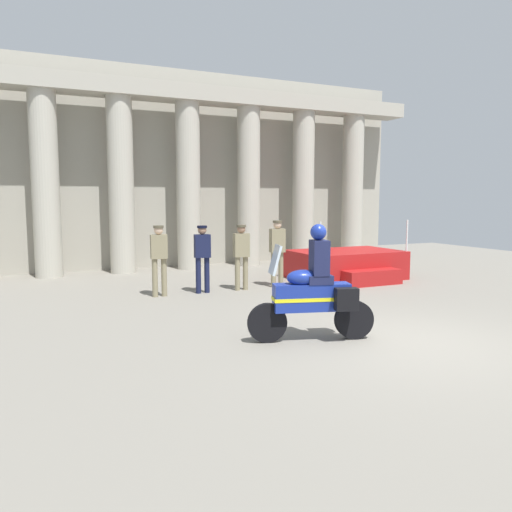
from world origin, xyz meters
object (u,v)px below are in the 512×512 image
(officer_in_row_3, at_px, (277,248))
(officer_in_row_0, at_px, (159,255))
(officer_in_row_1, at_px, (202,253))
(motorcycle_with_rider, at_px, (316,292))
(reviewing_stand, at_px, (347,265))
(officer_in_row_2, at_px, (241,252))

(officer_in_row_3, bearing_deg, officer_in_row_0, 6.67)
(officer_in_row_0, bearing_deg, officer_in_row_3, -173.33)
(officer_in_row_3, bearing_deg, officer_in_row_1, 6.89)
(officer_in_row_0, bearing_deg, officer_in_row_1, -173.75)
(officer_in_row_0, height_order, motorcycle_with_rider, motorcycle_with_rider)
(officer_in_row_1, relative_size, motorcycle_with_rider, 0.81)
(reviewing_stand, distance_m, officer_in_row_2, 3.56)
(reviewing_stand, bearing_deg, officer_in_row_3, -172.09)
(officer_in_row_1, bearing_deg, officer_in_row_0, 6.25)
(officer_in_row_0, relative_size, motorcycle_with_rider, 0.82)
(officer_in_row_0, distance_m, officer_in_row_1, 1.07)
(officer_in_row_3, height_order, motorcycle_with_rider, motorcycle_with_rider)
(officer_in_row_3, bearing_deg, officer_in_row_2, 9.10)
(reviewing_stand, height_order, motorcycle_with_rider, motorcycle_with_rider)
(officer_in_row_2, xyz_separation_m, motorcycle_with_rider, (-0.68, -4.69, -0.18))
(officer_in_row_2, relative_size, officer_in_row_3, 0.95)
(officer_in_row_2, height_order, motorcycle_with_rider, motorcycle_with_rider)
(officer_in_row_0, relative_size, officer_in_row_3, 0.96)
(officer_in_row_1, bearing_deg, reviewing_stand, -169.23)
(reviewing_stand, bearing_deg, motorcycle_with_rider, -129.33)
(reviewing_stand, height_order, officer_in_row_1, reviewing_stand)
(officer_in_row_0, relative_size, officer_in_row_2, 1.02)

